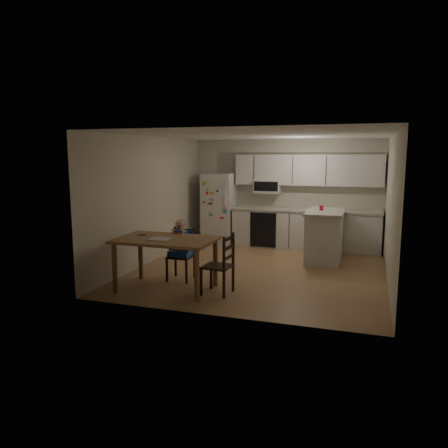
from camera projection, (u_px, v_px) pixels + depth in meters
name	position (u px, v px, depth m)	size (l,w,h in m)	color
room	(267.00, 201.00, 8.49)	(4.52, 5.01, 2.51)	#9A764A
refrigerator	(219.00, 209.00, 10.60)	(0.72, 0.70, 1.70)	silver
kitchen_run	(305.00, 210.00, 10.04)	(3.37, 0.62, 2.15)	silver
kitchen_island	(325.00, 235.00, 8.92)	(0.73, 1.39, 1.03)	silver
red_cup	(321.00, 208.00, 8.86)	(0.09, 0.09, 0.11)	red
dining_table	(166.00, 245.00, 6.94)	(1.56, 1.00, 0.84)	olive
napkin	(159.00, 239.00, 6.84)	(0.33, 0.29, 0.01)	silver
toddler_spoon	(141.00, 235.00, 7.18)	(0.02, 0.02, 0.12)	blue
chair_booster	(182.00, 243.00, 7.53)	(0.40, 0.40, 1.06)	black
chair_side	(223.00, 261.00, 6.72)	(0.45, 0.45, 0.95)	black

